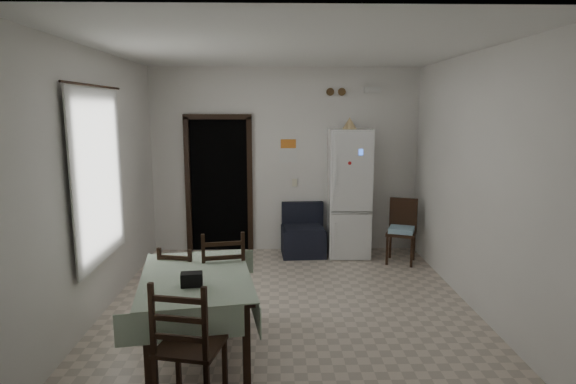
# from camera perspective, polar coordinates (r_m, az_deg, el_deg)

# --- Properties ---
(ground) EXTENTS (4.50, 4.50, 0.00)m
(ground) POSITION_cam_1_polar(r_m,az_deg,el_deg) (5.80, 0.13, -13.13)
(ground) COLOR beige
(ground) RESTS_ON ground
(ceiling) EXTENTS (4.20, 4.50, 0.02)m
(ceiling) POSITION_cam_1_polar(r_m,az_deg,el_deg) (5.38, 0.15, 16.65)
(ceiling) COLOR white
(ceiling) RESTS_ON ground
(wall_back) EXTENTS (4.20, 0.02, 2.90)m
(wall_back) POSITION_cam_1_polar(r_m,az_deg,el_deg) (7.63, -0.35, 3.73)
(wall_back) COLOR white
(wall_back) RESTS_ON ground
(wall_front) EXTENTS (4.20, 0.02, 2.90)m
(wall_front) POSITION_cam_1_polar(r_m,az_deg,el_deg) (3.20, 1.30, -4.91)
(wall_front) COLOR white
(wall_front) RESTS_ON ground
(wall_left) EXTENTS (0.02, 4.50, 2.90)m
(wall_left) POSITION_cam_1_polar(r_m,az_deg,el_deg) (5.74, -21.32, 1.02)
(wall_left) COLOR white
(wall_left) RESTS_ON ground
(wall_right) EXTENTS (0.02, 4.50, 2.90)m
(wall_right) POSITION_cam_1_polar(r_m,az_deg,el_deg) (5.85, 21.17, 1.18)
(wall_right) COLOR white
(wall_right) RESTS_ON ground
(doorway) EXTENTS (1.06, 0.52, 2.22)m
(doorway) POSITION_cam_1_polar(r_m,az_deg,el_deg) (7.93, -7.98, 1.03)
(doorway) COLOR black
(doorway) RESTS_ON ground
(window_recess) EXTENTS (0.10, 1.20, 1.60)m
(window_recess) POSITION_cam_1_polar(r_m,az_deg,el_deg) (5.56, -22.56, 1.71)
(window_recess) COLOR silver
(window_recess) RESTS_ON ground
(curtain) EXTENTS (0.02, 1.45, 1.85)m
(curtain) POSITION_cam_1_polar(r_m,az_deg,el_deg) (5.52, -21.49, 1.73)
(curtain) COLOR silver
(curtain) RESTS_ON ground
(curtain_rod) EXTENTS (0.02, 1.60, 0.02)m
(curtain_rod) POSITION_cam_1_polar(r_m,az_deg,el_deg) (5.47, -22.03, 11.62)
(curtain_rod) COLOR black
(curtain_rod) RESTS_ON ground
(calendar) EXTENTS (0.28, 0.02, 0.40)m
(calendar) POSITION_cam_1_polar(r_m,az_deg,el_deg) (7.60, 0.03, 5.00)
(calendar) COLOR white
(calendar) RESTS_ON ground
(calendar_image) EXTENTS (0.24, 0.01, 0.14)m
(calendar_image) POSITION_cam_1_polar(r_m,az_deg,el_deg) (7.59, 0.03, 5.74)
(calendar_image) COLOR orange
(calendar_image) RESTS_ON ground
(light_switch) EXTENTS (0.08, 0.02, 0.12)m
(light_switch) POSITION_cam_1_polar(r_m,az_deg,el_deg) (7.67, 0.78, 1.12)
(light_switch) COLOR beige
(light_switch) RESTS_ON ground
(vent_left) EXTENTS (0.12, 0.03, 0.12)m
(vent_left) POSITION_cam_1_polar(r_m,az_deg,el_deg) (7.62, 5.03, 11.74)
(vent_left) COLOR #513A20
(vent_left) RESTS_ON ground
(vent_right) EXTENTS (0.12, 0.03, 0.12)m
(vent_right) POSITION_cam_1_polar(r_m,az_deg,el_deg) (7.65, 6.40, 11.71)
(vent_right) COLOR #513A20
(vent_right) RESTS_ON ground
(emergency_light) EXTENTS (0.25, 0.07, 0.09)m
(emergency_light) POSITION_cam_1_polar(r_m,az_deg,el_deg) (7.70, 9.97, 11.84)
(emergency_light) COLOR white
(emergency_light) RESTS_ON ground
(fridge) EXTENTS (0.65, 0.65, 1.96)m
(fridge) POSITION_cam_1_polar(r_m,az_deg,el_deg) (7.47, 7.24, -0.13)
(fridge) COLOR silver
(fridge) RESTS_ON ground
(tan_cone) EXTENTS (0.22, 0.22, 0.18)m
(tan_cone) POSITION_cam_1_polar(r_m,az_deg,el_deg) (7.36, 7.31, 8.10)
(tan_cone) COLOR tan
(tan_cone) RESTS_ON fridge
(navy_seat) EXTENTS (0.69, 0.67, 0.80)m
(navy_seat) POSITION_cam_1_polar(r_m,az_deg,el_deg) (7.51, 1.81, -4.52)
(navy_seat) COLOR black
(navy_seat) RESTS_ON ground
(corner_chair) EXTENTS (0.53, 0.53, 0.94)m
(corner_chair) POSITION_cam_1_polar(r_m,az_deg,el_deg) (7.32, 13.29, -4.59)
(corner_chair) COLOR black
(corner_chair) RESTS_ON ground
(dining_table) EXTENTS (1.21, 1.62, 0.77)m
(dining_table) POSITION_cam_1_polar(r_m,az_deg,el_deg) (4.65, -10.70, -14.14)
(dining_table) COLOR #9AAF96
(dining_table) RESTS_ON ground
(black_bag) EXTENTS (0.19, 0.13, 0.12)m
(black_bag) POSITION_cam_1_polar(r_m,az_deg,el_deg) (4.24, -11.34, -10.13)
(black_bag) COLOR black
(black_bag) RESTS_ON dining_table
(dining_chair_far_left) EXTENTS (0.45, 0.45, 0.89)m
(dining_chair_far_left) POSITION_cam_1_polar(r_m,az_deg,el_deg) (5.22, -12.40, -10.79)
(dining_chair_far_left) COLOR black
(dining_chair_far_left) RESTS_ON ground
(dining_chair_far_right) EXTENTS (0.53, 0.53, 1.06)m
(dining_chair_far_right) POSITION_cam_1_polar(r_m,az_deg,el_deg) (5.11, -7.75, -10.07)
(dining_chair_far_right) COLOR black
(dining_chair_far_right) RESTS_ON ground
(dining_chair_near_head) EXTENTS (0.55, 0.55, 1.07)m
(dining_chair_near_head) POSITION_cam_1_polar(r_m,az_deg,el_deg) (3.83, -11.48, -17.19)
(dining_chair_near_head) COLOR black
(dining_chair_near_head) RESTS_ON ground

